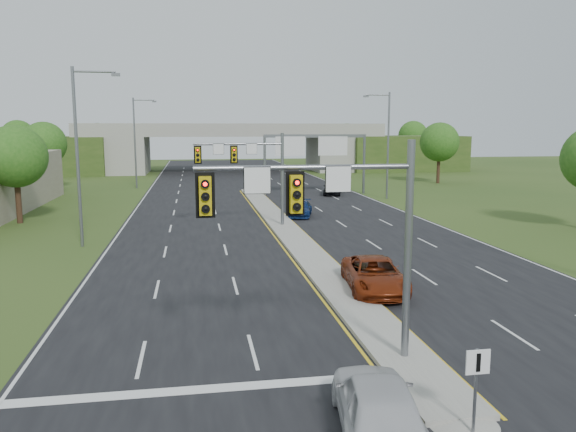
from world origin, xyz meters
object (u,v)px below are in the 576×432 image
at_px(keep_right_sign, 477,377).
at_px(overpass, 232,151).
at_px(car_far_a, 375,275).
at_px(car_far_c, 332,187).
at_px(car_white, 378,405).
at_px(signal_mast_near, 338,217).
at_px(signal_mast_far, 252,164).
at_px(sign_gantry, 314,147).
at_px(car_far_b, 300,209).

distance_m(keep_right_sign, overpass, 84.55).
height_order(car_far_a, car_far_c, car_far_c).
bearing_deg(car_white, car_far_c, -93.83).
distance_m(signal_mast_near, overpass, 80.11).
distance_m(signal_mast_near, car_far_c, 45.98).
distance_m(car_white, car_far_a, 12.38).
relative_size(signal_mast_far, car_far_a, 1.31).
height_order(sign_gantry, car_white, sign_gantry).
relative_size(signal_mast_far, keep_right_sign, 3.18).
bearing_deg(car_far_b, car_white, -82.45).
xyz_separation_m(overpass, car_far_a, (1.50, -72.39, -2.79)).
xyz_separation_m(signal_mast_far, car_far_a, (3.76, -17.32, -3.97)).
xyz_separation_m(overpass, car_white, (-2.29, -84.17, -2.73)).
distance_m(car_white, car_far_c, 49.81).
distance_m(signal_mast_near, car_far_a, 9.43).
relative_size(signal_mast_far, car_white, 1.48).
bearing_deg(sign_gantry, car_far_a, -97.91).
bearing_deg(car_far_c, sign_gantry, -178.05).
xyz_separation_m(overpass, car_far_c, (8.70, -35.59, -2.74)).
bearing_deg(car_far_c, overpass, 119.80).
distance_m(keep_right_sign, car_far_a, 12.25).
distance_m(signal_mast_near, car_far_b, 30.33).
relative_size(sign_gantry, car_white, 2.44).
xyz_separation_m(signal_mast_near, overpass, (2.26, 80.07, -1.17)).
bearing_deg(sign_gantry, car_far_b, -106.11).
height_order(signal_mast_near, car_white, signal_mast_near).
height_order(keep_right_sign, overpass, overpass).
bearing_deg(car_white, car_far_b, -88.77).
distance_m(signal_mast_far, overpass, 55.13).
bearing_deg(overpass, signal_mast_near, -91.62).
relative_size(car_white, car_far_b, 1.08).
bearing_deg(keep_right_sign, car_white, 171.20).
relative_size(sign_gantry, overpass, 0.14).
height_order(signal_mast_far, overpass, overpass).
bearing_deg(car_far_c, car_white, -86.68).
bearing_deg(overpass, car_far_c, -76.27).
relative_size(signal_mast_near, keep_right_sign, 3.18).
bearing_deg(sign_gantry, keep_right_sign, -97.70).
bearing_deg(car_far_a, sign_gantry, 88.86).
distance_m(signal_mast_near, keep_right_sign, 5.94).
height_order(car_far_b, car_far_c, car_far_c).
bearing_deg(car_white, overpass, -82.64).
xyz_separation_m(signal_mast_near, car_white, (-0.03, -4.10, -3.90)).
relative_size(keep_right_sign, car_white, 0.46).
bearing_deg(signal_mast_far, car_far_b, 46.10).
distance_m(signal_mast_far, car_far_a, 18.16).
xyz_separation_m(car_far_a, car_far_c, (7.20, 36.80, 0.06)).
height_order(signal_mast_far, car_far_a, signal_mast_far).
bearing_deg(signal_mast_near, overpass, 88.38).
bearing_deg(sign_gantry, overpass, 100.79).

